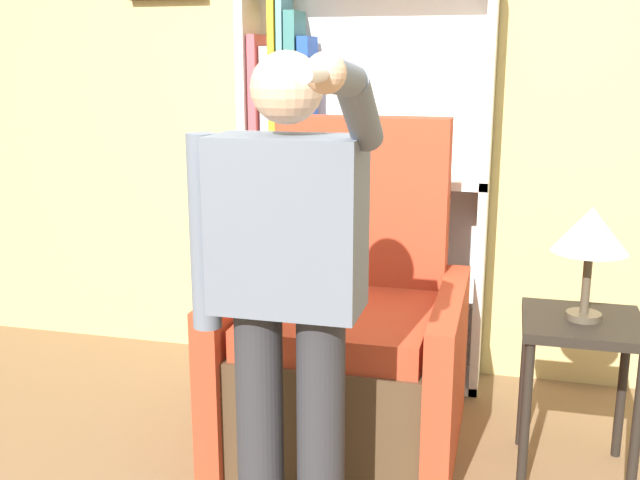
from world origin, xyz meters
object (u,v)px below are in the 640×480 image
Objects in this scene: armchair at (347,344)px; table_lamp at (591,233)px; person_standing at (287,282)px; side_table at (581,349)px; bookcase at (335,183)px.

table_lamp is (0.90, -0.11, 0.55)m from armchair.
person_standing is 1.21m from side_table.
bookcase is 1.27× the size of person_standing.
person_standing reaches higher than side_table.
person_standing is 2.51× the size of side_table.
armchair reaches higher than table_lamp.
armchair is at bearing 173.30° from table_lamp.
bookcase reaches higher than person_standing.
table_lamp is (0.91, 0.69, 0.05)m from person_standing.
table_lamp is at bearing -6.70° from armchair.
bookcase is at bearing 97.68° from person_standing.
table_lamp reaches higher than side_table.
table_lamp is at bearing 180.00° from side_table.
side_table is at bearing 0.00° from table_lamp.
person_standing is 1.15m from table_lamp.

